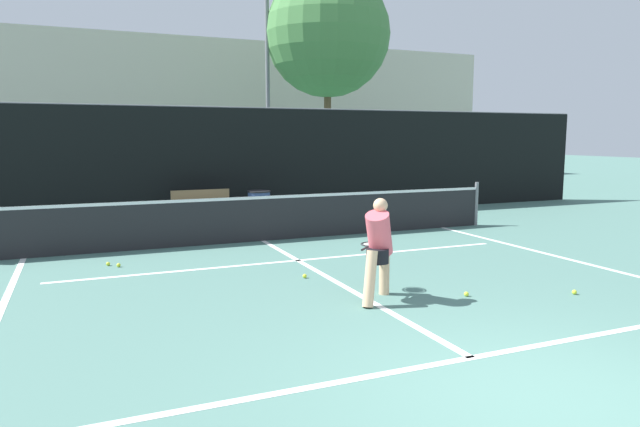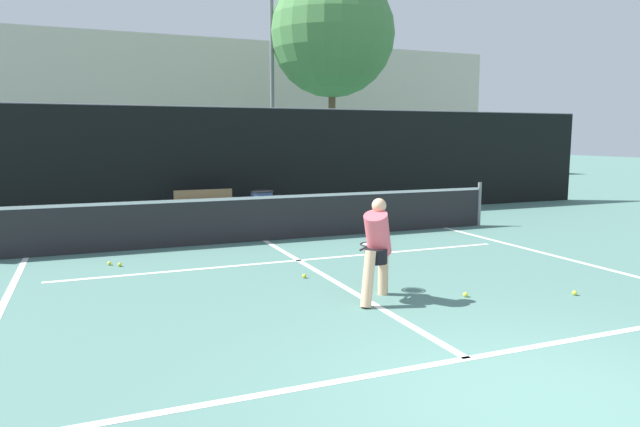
% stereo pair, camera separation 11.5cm
% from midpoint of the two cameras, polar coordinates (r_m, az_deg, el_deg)
% --- Properties ---
extents(ground_plane, '(100.00, 100.00, 0.00)m').
position_cam_midpoint_polar(ground_plane, '(5.31, 21.46, -17.18)').
color(ground_plane, '#4C756B').
extents(court_baseline_near, '(11.00, 0.10, 0.01)m').
position_cam_midpoint_polar(court_baseline_near, '(6.02, 14.36, -13.80)').
color(court_baseline_near, white).
rests_on(court_baseline_near, ground).
extents(court_service_line, '(8.25, 0.10, 0.01)m').
position_cam_midpoint_polar(court_service_line, '(10.16, -2.53, -4.70)').
color(court_service_line, white).
rests_on(court_service_line, ground).
extents(court_center_mark, '(0.10, 6.96, 0.01)m').
position_cam_midpoint_polar(court_center_mark, '(8.90, 0.62, -6.49)').
color(court_center_mark, white).
rests_on(court_center_mark, ground).
extents(court_sideline_right, '(0.10, 7.96, 0.01)m').
position_cam_midpoint_polar(court_sideline_right, '(11.43, 21.87, -3.86)').
color(court_sideline_right, white).
rests_on(court_sideline_right, ground).
extents(net, '(11.09, 0.09, 1.07)m').
position_cam_midpoint_polar(net, '(12.02, -6.02, -0.34)').
color(net, slate).
rests_on(net, ground).
extents(fence_back, '(24.00, 0.06, 2.97)m').
position_cam_midpoint_polar(fence_back, '(15.36, -9.96, 4.95)').
color(fence_back, black).
rests_on(fence_back, ground).
extents(player_practicing, '(0.83, 1.13, 1.38)m').
position_cam_midpoint_polar(player_practicing, '(7.67, 5.41, -3.23)').
color(player_practicing, '#DBAD84').
rests_on(player_practicing, ground).
extents(tennis_ball_scattered_0, '(0.07, 0.07, 0.07)m').
position_cam_midpoint_polar(tennis_ball_scattered_0, '(8.75, 23.75, -7.21)').
color(tennis_ball_scattered_0, '#D1E033').
rests_on(tennis_ball_scattered_0, ground).
extents(tennis_ball_scattered_1, '(0.07, 0.07, 0.07)m').
position_cam_midpoint_polar(tennis_ball_scattered_1, '(8.16, 14.04, -7.82)').
color(tennis_ball_scattered_1, '#D1E033').
rests_on(tennis_ball_scattered_1, ground).
extents(tennis_ball_scattered_2, '(0.07, 0.07, 0.07)m').
position_cam_midpoint_polar(tennis_ball_scattered_2, '(10.41, -20.73, -4.73)').
color(tennis_ball_scattered_2, '#D1E033').
rests_on(tennis_ball_scattered_2, ground).
extents(tennis_ball_scattered_3, '(0.07, 0.07, 0.07)m').
position_cam_midpoint_polar(tennis_ball_scattered_3, '(8.92, -1.91, -6.27)').
color(tennis_ball_scattered_3, '#D1E033').
rests_on(tennis_ball_scattered_3, ground).
extents(tennis_ball_scattered_4, '(0.07, 0.07, 0.07)m').
position_cam_midpoint_polar(tennis_ball_scattered_4, '(10.25, -19.80, -4.88)').
color(tennis_ball_scattered_4, '#D1E033').
rests_on(tennis_ball_scattered_4, ground).
extents(courtside_bench, '(1.48, 0.41, 0.86)m').
position_cam_midpoint_polar(courtside_bench, '(14.56, -11.97, 0.75)').
color(courtside_bench, olive).
rests_on(courtside_bench, ground).
extents(trash_bin, '(0.60, 0.60, 0.80)m').
position_cam_midpoint_polar(trash_bin, '(14.80, -6.33, 0.75)').
color(trash_bin, '#384C7F').
rests_on(trash_bin, ground).
extents(parked_car, '(1.81, 4.31, 1.40)m').
position_cam_midpoint_polar(parked_car, '(19.02, -10.70, 2.78)').
color(parked_car, navy).
rests_on(parked_car, ground).
extents(floodlight_mast, '(1.10, 0.24, 8.57)m').
position_cam_midpoint_polar(floodlight_mast, '(22.82, -5.44, 15.88)').
color(floodlight_mast, slate).
rests_on(floodlight_mast, ground).
extents(tree_west, '(4.90, 4.90, 8.61)m').
position_cam_midpoint_polar(tree_west, '(23.41, 0.63, 17.48)').
color(tree_west, brown).
rests_on(tree_west, ground).
extents(building_far, '(36.00, 2.40, 6.88)m').
position_cam_midpoint_polar(building_far, '(29.27, -16.39, 9.87)').
color(building_far, beige).
rests_on(building_far, ground).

